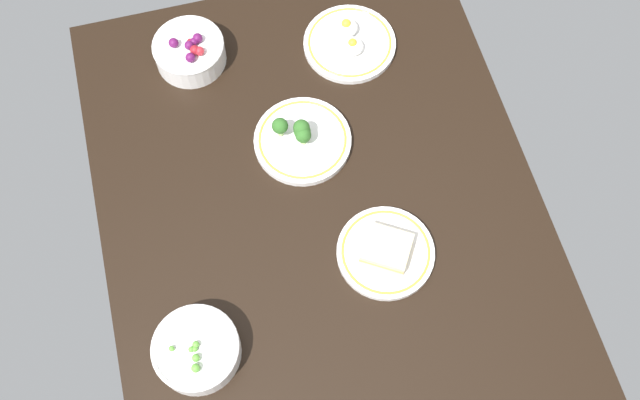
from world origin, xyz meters
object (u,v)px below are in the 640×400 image
Objects in this scene: bowl_peas at (197,350)px; plate_sandwich at (386,252)px; plate_broccoli at (301,139)px; plate_eggs at (349,42)px; bowl_berries at (190,51)px.

plate_sandwich is at bearing 104.35° from bowl_peas.
plate_eggs is (-20.80, 15.99, -0.44)cm from plate_broccoli.
plate_sandwich is 59.90cm from bowl_berries.
plate_broccoli is 0.99× the size of plate_eggs.
bowl_berries is (-4.78, -33.93, 2.01)cm from plate_eggs.
bowl_berries reaches higher than plate_eggs.
plate_eggs is at bearing 142.44° from plate_broccoli.
plate_sandwich is at bearing 27.60° from bowl_berries.
plate_broccoli is 29.18cm from plate_sandwich.
plate_broccoli reaches higher than bowl_peas.
plate_broccoli is at bearing 142.79° from bowl_peas.
plate_sandwich is (27.49, 9.81, -0.21)cm from plate_broccoli.
plate_broccoli is at bearing 35.04° from bowl_berries.
bowl_berries reaches higher than plate_broccoli.
plate_eggs is at bearing 81.98° from bowl_berries.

